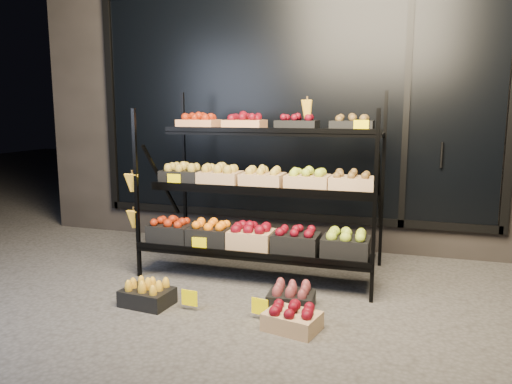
% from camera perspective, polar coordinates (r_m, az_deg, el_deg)
% --- Properties ---
extents(ground, '(24.00, 24.00, 0.00)m').
position_cam_1_polar(ground, '(4.13, -1.83, -11.75)').
color(ground, '#514F4C').
rests_on(ground, ground).
extents(building, '(6.00, 2.08, 3.50)m').
position_cam_1_polar(building, '(6.35, 5.97, 11.72)').
color(building, '#2D2826').
rests_on(building, ground).
extents(display_rack, '(2.18, 1.02, 1.69)m').
position_cam_1_polar(display_rack, '(4.48, 0.45, 0.39)').
color(display_rack, black).
rests_on(display_rack, ground).
extents(tag_floor_a, '(0.13, 0.01, 0.12)m').
position_cam_1_polar(tag_floor_a, '(3.86, -7.61, -12.46)').
color(tag_floor_a, '#FFE400').
rests_on(tag_floor_a, ground).
extents(tag_floor_b, '(0.13, 0.01, 0.12)m').
position_cam_1_polar(tag_floor_b, '(3.67, 0.43, -13.53)').
color(tag_floor_b, '#FFE400').
rests_on(tag_floor_b, ground).
extents(floor_crate_midleft, '(0.40, 0.31, 0.19)m').
position_cam_1_polar(floor_crate_midleft, '(4.00, -12.32, -11.29)').
color(floor_crate_midleft, black).
rests_on(floor_crate_midleft, ground).
extents(floor_crate_midright, '(0.41, 0.34, 0.19)m').
position_cam_1_polar(floor_crate_midright, '(3.52, 4.16, -14.12)').
color(floor_crate_midright, tan).
rests_on(floor_crate_midright, ground).
extents(floor_crate_right, '(0.36, 0.27, 0.18)m').
position_cam_1_polar(floor_crate_right, '(3.87, 4.03, -11.90)').
color(floor_crate_right, black).
rests_on(floor_crate_right, ground).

